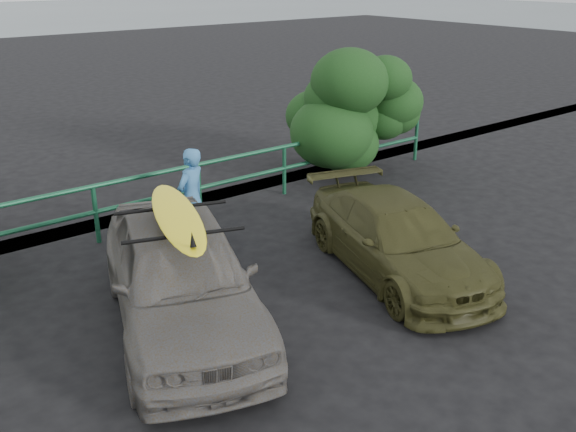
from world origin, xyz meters
The scene contains 8 objects.
ground centered at (0.00, 0.00, 0.00)m, with size 80.00×80.00×0.00m, color black.
guardrail centered at (0.00, 5.00, 0.52)m, with size 14.00×0.08×1.04m, color #164F32, non-canonical shape.
shrub_right centered at (5.00, 5.50, 1.28)m, with size 3.20×2.40×2.57m, color #193D16, non-canonical shape.
sedan centered at (-1.22, 1.71, 0.73)m, with size 1.73×4.30×1.46m, color #605B55.
olive_vehicle centered at (2.12, 1.10, 0.57)m, with size 1.59×3.90×1.13m, color #3C3B1A.
man centered at (0.24, 3.94, 0.83)m, with size 0.61×0.40×1.67m, color teal.
roof_rack centered at (-1.22, 1.71, 1.49)m, with size 1.43×1.00×0.05m, color black, non-canonical shape.
surfboard centered at (-1.22, 1.71, 1.55)m, with size 0.52×2.50×0.07m, color yellow.
Camera 1 is at (-4.65, -4.84, 4.41)m, focal length 40.00 mm.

